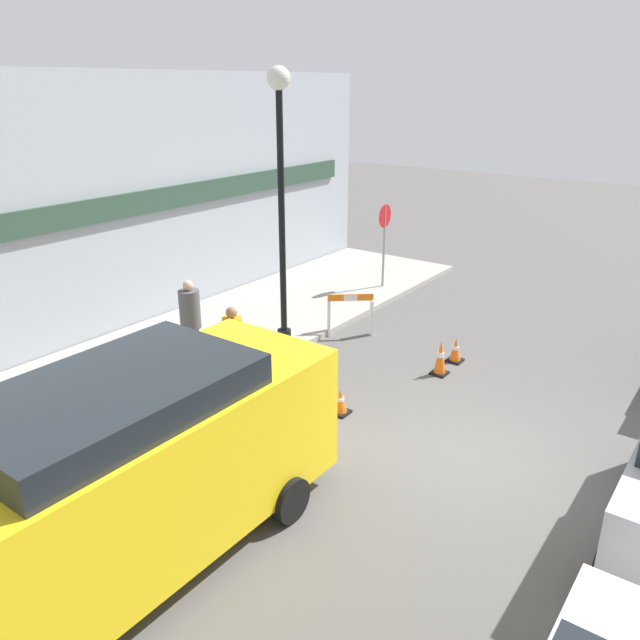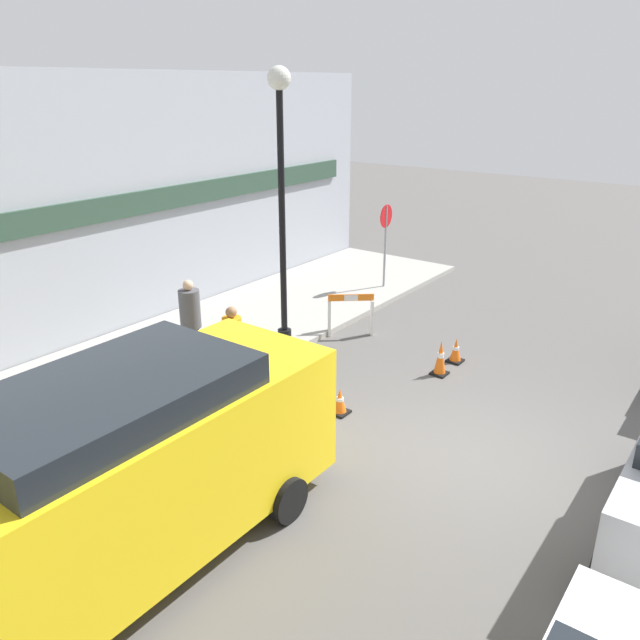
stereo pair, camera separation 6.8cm
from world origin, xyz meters
TOP-DOWN VIEW (x-y plane):
  - ground_plane at (0.00, 0.00)m, footprint 60.00×60.00m
  - sidewalk_slab at (0.00, 6.39)m, footprint 18.00×3.77m
  - storefront_facade at (0.00, 8.34)m, footprint 18.00×0.22m
  - streetlamp_post at (1.63, 4.94)m, footprint 0.44×0.44m
  - stop_sign at (6.11, 5.20)m, footprint 0.60×0.06m
  - barricade_0 at (-0.71, 2.59)m, footprint 0.41×0.75m
  - barricade_1 at (2.95, 4.15)m, footprint 0.74×0.85m
  - traffic_cone_0 at (-0.05, 2.34)m, footprint 0.30×0.30m
  - traffic_cone_1 at (2.32, 1.67)m, footprint 0.30×0.30m
  - traffic_cone_2 at (3.04, 1.68)m, footprint 0.30×0.30m
  - person_worker at (-0.59, 4.25)m, footprint 0.46×0.46m
  - person_pedestrian at (-0.50, 5.40)m, footprint 0.49×0.49m
  - work_van at (-4.38, 2.27)m, footprint 5.45×2.12m

SIDE VIEW (x-z plane):
  - ground_plane at x=0.00m, z-range 0.00..0.00m
  - sidewalk_slab at x=0.00m, z-range 0.00..0.13m
  - traffic_cone_0 at x=-0.05m, z-range -0.01..0.44m
  - traffic_cone_2 at x=3.04m, z-range -0.01..0.49m
  - traffic_cone_1 at x=2.32m, z-range -0.01..0.69m
  - barricade_1 at x=2.95m, z-range 0.06..1.01m
  - barricade_0 at x=-0.71m, z-range 0.03..1.18m
  - person_worker at x=-0.59m, z-range 0.06..1.72m
  - person_pedestrian at x=-0.50m, z-range 0.19..1.96m
  - work_van at x=-4.38m, z-range 0.11..2.48m
  - stop_sign at x=6.11m, z-range 0.50..2.69m
  - storefront_facade at x=0.00m, z-range 0.00..5.50m
  - streetlamp_post at x=1.63m, z-range 0.89..6.29m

